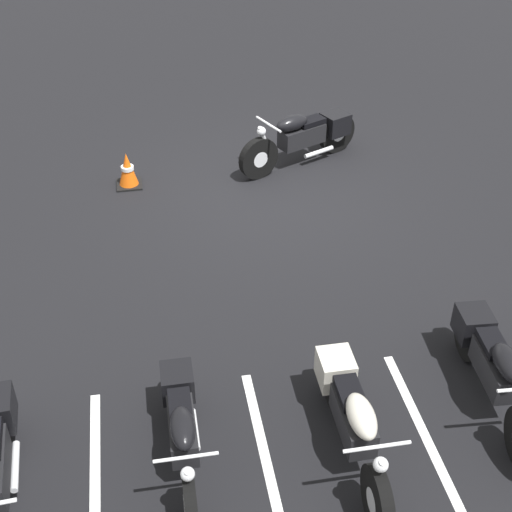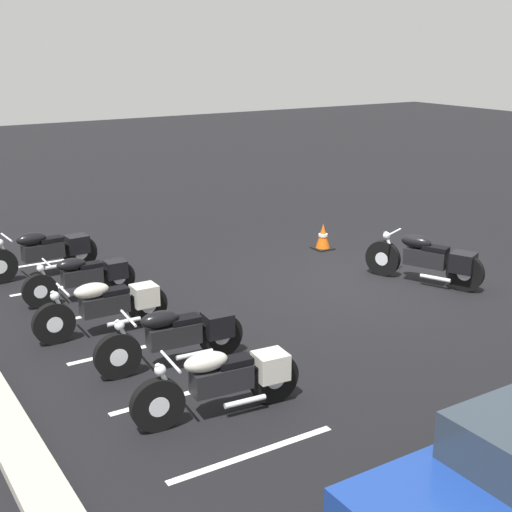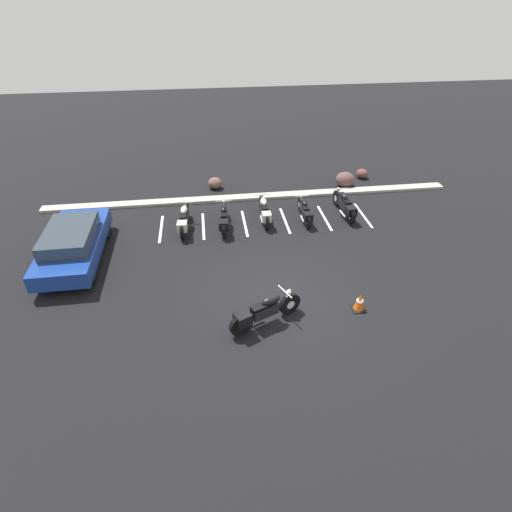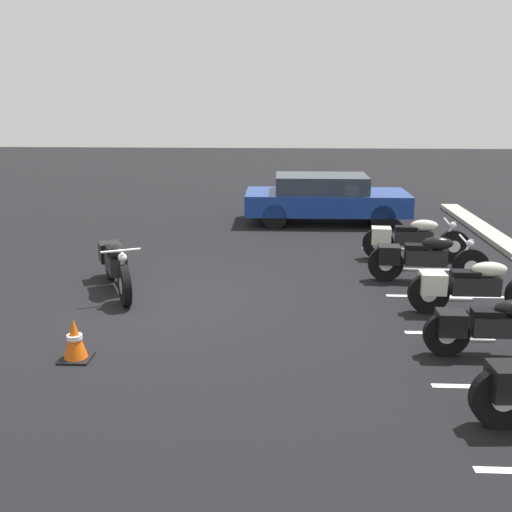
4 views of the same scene
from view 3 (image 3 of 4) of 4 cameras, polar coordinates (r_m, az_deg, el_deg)
The scene contains 19 objects.
ground at distance 12.19m, azimuth 3.59°, elevation -6.57°, with size 60.00×60.00×0.00m, color black.
motorcycle_black_featured at distance 11.13m, azimuth 0.94°, elevation -7.98°, with size 2.15×1.12×0.91m.
parked_bike_0 at distance 15.66m, azimuth -10.25°, elevation 5.16°, with size 0.61×2.19×0.86m.
parked_bike_1 at distance 15.56m, azimuth -4.62°, elevation 5.41°, with size 0.61×2.18×0.86m.
parked_bike_2 at distance 16.06m, azimuth 1.20°, elevation 6.48°, with size 0.60×2.16×0.85m.
parked_bike_3 at distance 16.22m, azimuth 7.00°, elevation 6.40°, with size 0.56×2.01×0.79m.
parked_bike_4 at distance 16.84m, azimuth 12.60°, elevation 7.12°, with size 0.63×2.26×0.89m.
car_blue at distance 14.93m, azimuth -24.68°, elevation 1.71°, with size 1.82×4.31×1.29m.
concrete_curb at distance 18.05m, azimuth -0.62°, elevation 8.44°, with size 18.00×0.50×0.12m, color #A8A399.
landscape_rock_0 at distance 20.71m, azimuth 14.90°, elevation 11.32°, with size 0.60×0.55×0.45m, color brown.
landscape_rock_1 at distance 19.02m, azimuth -5.88°, elevation 10.33°, with size 0.66×0.63×0.52m, color brown.
landscape_rock_2 at distance 19.54m, azimuth 12.62°, elevation 10.61°, with size 0.88×0.83×0.68m, color brown.
traffic_cone at distance 12.14m, azimuth 14.58°, elevation -6.41°, with size 0.40×0.40×0.57m.
stall_line_0 at distance 16.14m, azimuth -13.41°, elevation 3.81°, with size 0.10×2.10×0.00m, color white.
stall_line_1 at distance 16.03m, azimuth -7.54°, elevation 4.28°, with size 0.10×2.10×0.00m, color white.
stall_line_2 at distance 16.09m, azimuth -1.64°, elevation 4.71°, with size 0.10×2.10×0.00m, color white.
stall_line_3 at distance 16.32m, azimuth 4.17°, elevation 5.09°, with size 0.10×2.10×0.00m, color white.
stall_line_4 at distance 16.71m, azimuth 9.76°, elevation 5.40°, with size 0.10×2.10×0.00m, color white.
stall_line_5 at distance 17.25m, azimuth 15.05°, elevation 5.65°, with size 0.10×2.10×0.00m, color white.
Camera 3 is at (-1.98, -8.98, 8.00)m, focal length 28.00 mm.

